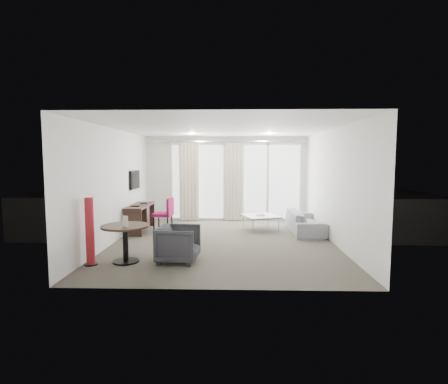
{
  "coord_description": "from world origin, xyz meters",
  "views": [
    {
      "loc": [
        0.25,
        -7.96,
        1.91
      ],
      "look_at": [
        0.0,
        0.6,
        1.1
      ],
      "focal_mm": 28.0,
      "sensor_mm": 36.0,
      "label": 1
    }
  ],
  "objects_px": {
    "sofa": "(305,221)",
    "desk_chair": "(163,215)",
    "rattan_chair_a": "(256,202)",
    "round_table": "(126,244)",
    "tub_armchair": "(178,244)",
    "red_lamp": "(90,232)",
    "desk": "(140,218)",
    "coffee_table": "(261,223)",
    "rattan_chair_b": "(292,200)"
  },
  "relations": [
    {
      "from": "desk",
      "to": "sofa",
      "type": "distance_m",
      "value": 4.36
    },
    {
      "from": "coffee_table",
      "to": "rattan_chair_b",
      "type": "bearing_deg",
      "value": 67.7
    },
    {
      "from": "desk_chair",
      "to": "rattan_chair_a",
      "type": "height_order",
      "value": "desk_chair"
    },
    {
      "from": "round_table",
      "to": "sofa",
      "type": "distance_m",
      "value": 4.79
    },
    {
      "from": "desk",
      "to": "desk_chair",
      "type": "relative_size",
      "value": 1.66
    },
    {
      "from": "desk_chair",
      "to": "rattan_chair_a",
      "type": "xyz_separation_m",
      "value": [
        2.65,
        3.19,
        -0.06
      ]
    },
    {
      "from": "coffee_table",
      "to": "rattan_chair_a",
      "type": "xyz_separation_m",
      "value": [
        0.06,
        2.88,
        0.19
      ]
    },
    {
      "from": "tub_armchair",
      "to": "coffee_table",
      "type": "height_order",
      "value": "tub_armchair"
    },
    {
      "from": "desk_chair",
      "to": "rattan_chair_a",
      "type": "distance_m",
      "value": 4.15
    },
    {
      "from": "desk",
      "to": "tub_armchair",
      "type": "distance_m",
      "value": 3.13
    },
    {
      "from": "desk_chair",
      "to": "rattan_chair_a",
      "type": "bearing_deg",
      "value": 57.82
    },
    {
      "from": "round_table",
      "to": "red_lamp",
      "type": "xyz_separation_m",
      "value": [
        -0.58,
        -0.19,
        0.26
      ]
    },
    {
      "from": "sofa",
      "to": "rattan_chair_a",
      "type": "height_order",
      "value": "rattan_chair_a"
    },
    {
      "from": "desk_chair",
      "to": "rattan_chair_b",
      "type": "distance_m",
      "value": 5.49
    },
    {
      "from": "tub_armchair",
      "to": "sofa",
      "type": "relative_size",
      "value": 0.39
    },
    {
      "from": "desk",
      "to": "round_table",
      "type": "xyz_separation_m",
      "value": [
        0.49,
        -2.82,
        -0.0
      ]
    },
    {
      "from": "rattan_chair_a",
      "to": "rattan_chair_b",
      "type": "height_order",
      "value": "rattan_chair_b"
    },
    {
      "from": "desk_chair",
      "to": "sofa",
      "type": "distance_m",
      "value": 3.73
    },
    {
      "from": "rattan_chair_a",
      "to": "tub_armchair",
      "type": "bearing_deg",
      "value": -124.77
    },
    {
      "from": "desk",
      "to": "rattan_chair_a",
      "type": "xyz_separation_m",
      "value": [
        3.28,
        3.1,
        0.04
      ]
    },
    {
      "from": "sofa",
      "to": "desk_chair",
      "type": "bearing_deg",
      "value": 91.39
    },
    {
      "from": "desk",
      "to": "sofa",
      "type": "relative_size",
      "value": 0.78
    },
    {
      "from": "sofa",
      "to": "red_lamp",
      "type": "bearing_deg",
      "value": 124.08
    },
    {
      "from": "coffee_table",
      "to": "rattan_chair_b",
      "type": "distance_m",
      "value": 3.74
    },
    {
      "from": "red_lamp",
      "to": "rattan_chair_a",
      "type": "distance_m",
      "value": 6.98
    },
    {
      "from": "desk_chair",
      "to": "tub_armchair",
      "type": "relative_size",
      "value": 1.2
    },
    {
      "from": "rattan_chair_a",
      "to": "desk_chair",
      "type": "bearing_deg",
      "value": -147.26
    },
    {
      "from": "desk",
      "to": "red_lamp",
      "type": "xyz_separation_m",
      "value": [
        -0.09,
        -3.01,
        0.26
      ]
    },
    {
      "from": "desk",
      "to": "rattan_chair_b",
      "type": "distance_m",
      "value": 5.91
    },
    {
      "from": "desk",
      "to": "coffee_table",
      "type": "height_order",
      "value": "desk"
    },
    {
      "from": "tub_armchair",
      "to": "rattan_chair_a",
      "type": "xyz_separation_m",
      "value": [
        1.81,
        5.86,
        0.05
      ]
    },
    {
      "from": "tub_armchair",
      "to": "rattan_chair_b",
      "type": "bearing_deg",
      "value": -21.57
    },
    {
      "from": "desk_chair",
      "to": "sofa",
      "type": "bearing_deg",
      "value": 8.87
    },
    {
      "from": "rattan_chair_a",
      "to": "rattan_chair_b",
      "type": "bearing_deg",
      "value": 5.21
    },
    {
      "from": "tub_armchair",
      "to": "coffee_table",
      "type": "bearing_deg",
      "value": -25.8
    },
    {
      "from": "red_lamp",
      "to": "rattan_chair_b",
      "type": "bearing_deg",
      "value": 54.74
    },
    {
      "from": "rattan_chair_b",
      "to": "sofa",
      "type": "bearing_deg",
      "value": -103.84
    },
    {
      "from": "desk_chair",
      "to": "rattan_chair_b",
      "type": "xyz_separation_m",
      "value": [
        4.0,
        3.76,
        -0.02
      ]
    },
    {
      "from": "round_table",
      "to": "tub_armchair",
      "type": "xyz_separation_m",
      "value": [
        0.98,
        0.06,
        -0.01
      ]
    },
    {
      "from": "desk",
      "to": "rattan_chair_b",
      "type": "relative_size",
      "value": 1.74
    },
    {
      "from": "tub_armchair",
      "to": "rattan_chair_b",
      "type": "xyz_separation_m",
      "value": [
        3.17,
        6.43,
        0.09
      ]
    },
    {
      "from": "rattan_chair_a",
      "to": "rattan_chair_b",
      "type": "xyz_separation_m",
      "value": [
        1.36,
        0.57,
        0.04
      ]
    },
    {
      "from": "coffee_table",
      "to": "rattan_chair_a",
      "type": "height_order",
      "value": "rattan_chair_a"
    },
    {
      "from": "round_table",
      "to": "tub_armchair",
      "type": "relative_size",
      "value": 1.17
    },
    {
      "from": "rattan_chair_a",
      "to": "round_table",
      "type": "bearing_deg",
      "value": -132.81
    },
    {
      "from": "desk",
      "to": "round_table",
      "type": "distance_m",
      "value": 2.86
    },
    {
      "from": "tub_armchair",
      "to": "red_lamp",
      "type": "bearing_deg",
      "value": 103.73
    },
    {
      "from": "desk",
      "to": "tub_armchair",
      "type": "height_order",
      "value": "desk"
    },
    {
      "from": "round_table",
      "to": "rattan_chair_a",
      "type": "xyz_separation_m",
      "value": [
        2.79,
        5.92,
        0.04
      ]
    },
    {
      "from": "coffee_table",
      "to": "desk_chair",
      "type": "bearing_deg",
      "value": -173.17
    }
  ]
}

